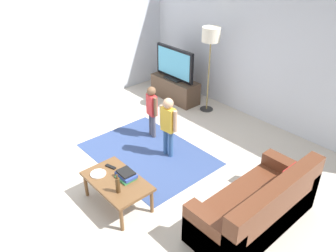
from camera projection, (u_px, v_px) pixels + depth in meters
The scene contains 15 objects.
ground at pixel (140, 173), 5.50m from camera, with size 7.80×7.80×0.00m, color beige.
wall_back at pixel (261, 53), 6.54m from camera, with size 6.00×0.12×2.70m, color silver.
wall_left at pixel (45, 49), 6.76m from camera, with size 0.12×6.00×2.70m, color silver.
area_rug at pixel (148, 154), 5.96m from camera, with size 2.20×1.60×0.01m, color #33477A.
tv_stand at pixel (175, 89), 7.78m from camera, with size 1.20×0.44×0.50m.
tv at pixel (175, 64), 7.46m from camera, with size 1.10×0.28×0.71m.
couch at pixel (259, 210), 4.38m from camera, with size 0.80×1.80×0.86m.
floor_lamp at pixel (211, 39), 6.66m from camera, with size 0.36×0.36×1.78m.
child_near_tv at pixel (152, 107), 6.19m from camera, with size 0.33×0.16×1.01m.
child_center at pixel (168, 122), 5.62m from camera, with size 0.36×0.17×1.08m.
coffee_table at pixel (117, 183), 4.71m from camera, with size 1.00×0.60×0.42m.
book_stack at pixel (126, 175), 4.71m from camera, with size 0.28×0.23×0.10m.
bottle at pixel (118, 185), 4.42m from camera, with size 0.06×0.06×0.29m.
tv_remote at pixel (111, 167), 4.94m from camera, with size 0.17×0.05×0.02m, color black.
plate at pixel (98, 174), 4.80m from camera, with size 0.22×0.22×0.02m.
Camera 1 is at (3.57, -2.57, 3.42)m, focal length 36.48 mm.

